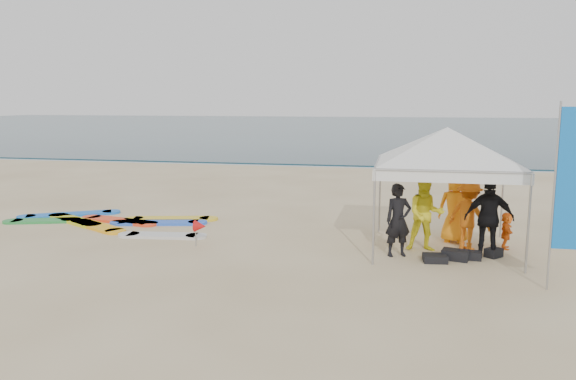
% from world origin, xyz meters
% --- Properties ---
extents(ground, '(120.00, 120.00, 0.00)m').
position_xyz_m(ground, '(0.00, 0.00, 0.00)').
color(ground, beige).
rests_on(ground, ground).
extents(ocean, '(160.00, 84.00, 0.08)m').
position_xyz_m(ocean, '(0.00, 60.00, 0.04)').
color(ocean, '#0C2633').
rests_on(ocean, ground).
extents(shoreline_foam, '(160.00, 1.20, 0.01)m').
position_xyz_m(shoreline_foam, '(0.00, 18.20, 0.00)').
color(shoreline_foam, silver).
rests_on(shoreline_foam, ground).
extents(person_black_a, '(0.70, 0.59, 1.63)m').
position_xyz_m(person_black_a, '(3.19, 1.30, 0.82)').
color(person_black_a, black).
rests_on(person_black_a, ground).
extents(person_yellow, '(0.90, 0.74, 1.73)m').
position_xyz_m(person_yellow, '(3.79, 1.87, 0.87)').
color(person_yellow, yellow).
rests_on(person_yellow, ground).
extents(person_orange_a, '(1.20, 1.12, 1.63)m').
position_xyz_m(person_orange_a, '(4.79, 2.19, 0.81)').
color(person_orange_a, orange).
rests_on(person_orange_a, ground).
extents(person_black_b, '(1.05, 0.44, 1.79)m').
position_xyz_m(person_black_b, '(5.14, 1.54, 0.89)').
color(person_black_b, black).
rests_on(person_black_b, ground).
extents(person_orange_b, '(0.92, 0.69, 1.72)m').
position_xyz_m(person_orange_b, '(4.54, 2.82, 0.86)').
color(person_orange_b, orange).
rests_on(person_orange_b, ground).
extents(person_seated, '(0.37, 0.83, 0.87)m').
position_xyz_m(person_seated, '(5.67, 2.43, 0.43)').
color(person_seated, orange).
rests_on(person_seated, ground).
extents(canopy_tent, '(4.31, 4.31, 3.25)m').
position_xyz_m(canopy_tent, '(4.21, 2.04, 2.83)').
color(canopy_tent, '#A5A5A8').
rests_on(canopy_tent, ground).
extents(feather_flag, '(0.58, 0.04, 3.43)m').
position_xyz_m(feather_flag, '(6.17, -0.45, 2.02)').
color(feather_flag, '#A5A5A8').
rests_on(feather_flag, ground).
extents(marker_pennant, '(0.28, 0.28, 0.64)m').
position_xyz_m(marker_pennant, '(-1.41, 1.18, 0.49)').
color(marker_pennant, '#A5A5A8').
rests_on(marker_pennant, ground).
extents(gear_pile, '(1.78, 1.09, 0.22)m').
position_xyz_m(gear_pile, '(4.51, 1.24, 0.10)').
color(gear_pile, black).
rests_on(gear_pile, ground).
extents(surfboard_spread, '(5.93, 3.12, 0.07)m').
position_xyz_m(surfboard_spread, '(-4.77, 3.13, 0.03)').
color(surfboard_spread, yellow).
rests_on(surfboard_spread, ground).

